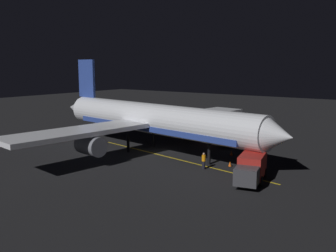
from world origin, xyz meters
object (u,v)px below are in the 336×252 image
(airliner, at_px, (151,120))
(ground_crew_worker, at_px, (204,161))
(baggage_truck, at_px, (251,169))
(catering_truck, at_px, (229,136))
(traffic_cone_near_left, at_px, (231,153))
(traffic_cone_near_right, at_px, (230,164))

(airliner, xyz_separation_m, ground_crew_worker, (3.12, 9.43, -3.14))
(airliner, relative_size, baggage_truck, 6.14)
(airliner, bearing_deg, ground_crew_worker, 71.66)
(catering_truck, distance_m, ground_crew_worker, 13.30)
(ground_crew_worker, distance_m, traffic_cone_near_left, 7.23)
(baggage_truck, bearing_deg, ground_crew_worker, -102.18)
(traffic_cone_near_left, distance_m, traffic_cone_near_right, 5.16)
(baggage_truck, xyz_separation_m, catering_truck, (-14.04, -9.44, -0.09))
(airliner, xyz_separation_m, catering_truck, (-9.66, 5.79, -2.83))
(ground_crew_worker, relative_size, traffic_cone_near_right, 3.16)
(catering_truck, height_order, traffic_cone_near_right, catering_truck)
(airliner, distance_m, baggage_truck, 16.08)
(catering_truck, bearing_deg, airliner, -30.93)
(catering_truck, height_order, traffic_cone_near_left, catering_truck)
(baggage_truck, xyz_separation_m, traffic_cone_near_right, (-3.76, -4.03, -1.03))
(baggage_truck, bearing_deg, catering_truck, -146.09)
(baggage_truck, distance_m, traffic_cone_near_left, 10.53)
(baggage_truck, height_order, traffic_cone_near_right, baggage_truck)
(traffic_cone_near_right, bearing_deg, baggage_truck, 46.99)
(ground_crew_worker, bearing_deg, catering_truck, -164.13)
(airliner, bearing_deg, traffic_cone_near_left, 114.27)
(airliner, bearing_deg, catering_truck, 149.07)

